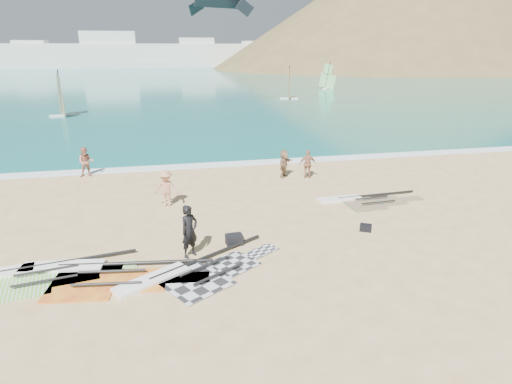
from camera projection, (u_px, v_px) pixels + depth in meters
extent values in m
plane|color=#E4BE85|center=(268.00, 257.00, 14.61)|extent=(300.00, 300.00, 0.00)
cube|color=#0D5D5F|center=(171.00, 70.00, 136.83)|extent=(300.00, 240.00, 0.06)
cube|color=white|center=(221.00, 165.00, 26.00)|extent=(300.00, 1.20, 0.04)
cube|color=white|center=(110.00, 56.00, 148.22)|extent=(160.00, 8.00, 8.00)
cube|color=white|center=(32.00, 55.00, 143.09)|extent=(10.00, 7.00, 9.00)
cube|color=white|center=(110.00, 50.00, 147.58)|extent=(18.00, 7.00, 12.00)
cube|color=white|center=(197.00, 53.00, 153.87)|extent=(12.00, 7.00, 10.00)
cube|color=white|center=(264.00, 54.00, 159.01)|extent=(16.00, 7.00, 9.00)
cube|color=white|center=(315.00, 51.00, 162.67)|extent=(10.00, 7.00, 11.00)
cone|color=olive|center=(414.00, 68.00, 151.90)|extent=(143.00, 143.00, 45.00)
cone|color=olive|center=(480.00, 66.00, 168.13)|extent=(70.00, 70.00, 28.00)
cube|color=#28282B|center=(194.00, 282.00, 13.05)|extent=(2.58, 2.65, 0.04)
cube|color=#28282B|center=(233.00, 264.00, 14.10)|extent=(1.88, 1.84, 0.04)
cube|color=#28282B|center=(261.00, 252.00, 14.95)|extent=(1.34, 1.14, 0.04)
cylinder|color=black|center=(209.00, 256.00, 14.50)|extent=(3.98, 2.51, 0.11)
cylinder|color=black|center=(205.00, 266.00, 13.71)|extent=(1.66, 1.07, 0.08)
cylinder|color=black|center=(219.00, 274.00, 13.23)|extent=(1.66, 1.07, 0.08)
cube|color=white|center=(152.00, 280.00, 13.07)|extent=(2.39, 1.81, 0.12)
cube|color=#5FCA29|center=(22.00, 284.00, 12.93)|extent=(2.04, 2.20, 0.04)
cube|color=#5FCA29|center=(77.00, 274.00, 13.48)|extent=(1.55, 1.47, 0.04)
cube|color=#5FCA29|center=(118.00, 267.00, 13.92)|extent=(1.24, 0.77, 0.04)
cylinder|color=black|center=(67.00, 261.00, 14.11)|extent=(4.40, 0.86, 0.11)
cylinder|color=black|center=(46.00, 270.00, 13.42)|extent=(1.82, 0.39, 0.08)
cylinder|color=black|center=(45.00, 281.00, 12.83)|extent=(1.82, 0.39, 0.08)
cube|color=#FE5220|center=(363.00, 204.00, 19.52)|extent=(1.69, 1.86, 0.04)
cube|color=#FE5220|center=(390.00, 201.00, 19.88)|extent=(1.30, 1.22, 0.04)
cube|color=#FE5220|center=(411.00, 199.00, 20.18)|extent=(1.09, 0.59, 0.04)
cylinder|color=black|center=(376.00, 195.00, 20.51)|extent=(4.04, 0.36, 0.10)
cylinder|color=black|center=(372.00, 198.00, 19.91)|extent=(1.67, 0.18, 0.07)
cylinder|color=black|center=(379.00, 202.00, 19.35)|extent=(1.67, 0.18, 0.07)
cube|color=white|center=(339.00, 199.00, 20.02)|extent=(2.14, 0.71, 0.12)
cube|color=red|center=(84.00, 282.00, 13.01)|extent=(2.21, 2.40, 0.04)
cube|color=red|center=(142.00, 280.00, 13.14)|extent=(1.69, 1.59, 0.04)
cube|color=red|center=(188.00, 278.00, 13.25)|extent=(1.37, 0.81, 0.04)
cylinder|color=black|center=(137.00, 263.00, 14.01)|extent=(4.95, 0.77, 0.12)
cylinder|color=black|center=(112.00, 271.00, 13.38)|extent=(2.05, 0.36, 0.09)
cylinder|color=black|center=(106.00, 284.00, 12.66)|extent=(2.05, 0.36, 0.09)
cube|color=white|center=(62.00, 267.00, 13.84)|extent=(2.67, 1.04, 0.12)
cube|color=black|center=(234.00, 240.00, 15.51)|extent=(0.63, 0.48, 0.38)
cube|color=black|center=(366.00, 228.00, 16.66)|extent=(0.54, 0.49, 0.27)
imported|color=black|center=(189.00, 231.00, 14.40)|extent=(0.80, 0.76, 1.85)
imported|color=#B16F56|center=(86.00, 162.00, 23.49)|extent=(0.83, 0.66, 1.66)
imported|color=tan|center=(166.00, 188.00, 19.03)|extent=(1.21, 0.87, 1.69)
imported|color=#A67151|center=(308.00, 164.00, 23.20)|extent=(1.00, 0.62, 1.58)
imported|color=#987252|center=(284.00, 164.00, 23.39)|extent=(1.23, 1.42, 1.55)
cube|color=white|center=(63.00, 115.00, 44.37)|extent=(2.70, 1.67, 0.15)
cube|color=orange|center=(61.00, 103.00, 43.96)|extent=(1.24, 2.99, 2.84)
cube|color=orange|center=(59.00, 83.00, 43.33)|extent=(0.72, 1.69, 1.98)
cylinder|color=black|center=(60.00, 92.00, 43.61)|extent=(0.43, 0.88, 4.51)
cube|color=white|center=(289.00, 98.00, 59.21)|extent=(2.60, 1.38, 0.15)
cube|color=red|center=(289.00, 89.00, 58.82)|extent=(0.89, 2.96, 2.72)
cube|color=red|center=(289.00, 75.00, 58.22)|extent=(0.53, 1.67, 1.89)
cylinder|color=black|center=(289.00, 82.00, 58.49)|extent=(0.34, 0.86, 4.32)
cube|color=white|center=(327.00, 88.00, 73.64)|extent=(2.28, 2.39, 0.15)
cube|color=#3ED11B|center=(327.00, 81.00, 73.24)|extent=(2.35, 2.17, 2.79)
cube|color=#3ED11B|center=(328.00, 69.00, 72.63)|extent=(1.34, 1.24, 1.94)
cylinder|color=black|center=(328.00, 74.00, 72.90)|extent=(0.72, 0.68, 4.42)
cube|color=black|center=(221.00, 0.00, 47.44)|extent=(6.20, 3.18, 1.55)
cube|color=black|center=(199.00, 6.00, 46.20)|extent=(1.87, 1.43, 1.96)
cube|color=black|center=(241.00, 8.00, 49.13)|extent=(2.22, 1.01, 1.96)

